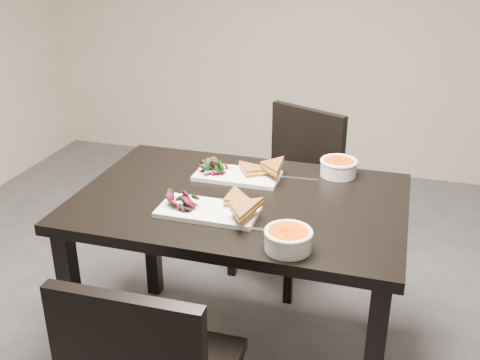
{
  "coord_description": "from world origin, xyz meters",
  "views": [
    {
      "loc": [
        0.15,
        -1.45,
        1.66
      ],
      "look_at": [
        -0.39,
        0.34,
        0.82
      ],
      "focal_mm": 42.22,
      "sensor_mm": 36.0,
      "label": 1
    }
  ],
  "objects_px": {
    "chair_far": "(293,184)",
    "plate_near": "(208,211)",
    "table": "(240,221)",
    "soup_bowl_far": "(339,166)",
    "soup_bowl_near": "(288,238)",
    "plate_far": "(237,176)"
  },
  "relations": [
    {
      "from": "table",
      "to": "plate_near",
      "type": "distance_m",
      "value": 0.2
    },
    {
      "from": "chair_far",
      "to": "plate_far",
      "type": "relative_size",
      "value": 2.55
    },
    {
      "from": "table",
      "to": "plate_far",
      "type": "xyz_separation_m",
      "value": [
        -0.06,
        0.17,
        0.11
      ]
    },
    {
      "from": "chair_far",
      "to": "soup_bowl_far",
      "type": "xyz_separation_m",
      "value": [
        0.27,
        -0.44,
        0.3
      ]
    },
    {
      "from": "chair_far",
      "to": "plate_near",
      "type": "height_order",
      "value": "chair_far"
    },
    {
      "from": "soup_bowl_near",
      "to": "plate_far",
      "type": "xyz_separation_m",
      "value": [
        -0.31,
        0.48,
        -0.03
      ]
    },
    {
      "from": "table",
      "to": "plate_near",
      "type": "relative_size",
      "value": 3.46
    },
    {
      "from": "soup_bowl_far",
      "to": "plate_near",
      "type": "bearing_deg",
      "value": -130.08
    },
    {
      "from": "soup_bowl_near",
      "to": "soup_bowl_far",
      "type": "bearing_deg",
      "value": 83.31
    },
    {
      "from": "plate_near",
      "to": "soup_bowl_near",
      "type": "distance_m",
      "value": 0.35
    },
    {
      "from": "soup_bowl_near",
      "to": "table",
      "type": "bearing_deg",
      "value": 128.46
    },
    {
      "from": "chair_far",
      "to": "soup_bowl_near",
      "type": "relative_size",
      "value": 5.63
    },
    {
      "from": "table",
      "to": "plate_far",
      "type": "distance_m",
      "value": 0.21
    },
    {
      "from": "chair_far",
      "to": "soup_bowl_far",
      "type": "bearing_deg",
      "value": -34.45
    },
    {
      "from": "chair_far",
      "to": "soup_bowl_far",
      "type": "relative_size",
      "value": 5.7
    },
    {
      "from": "table",
      "to": "plate_near",
      "type": "height_order",
      "value": "plate_near"
    },
    {
      "from": "plate_near",
      "to": "soup_bowl_near",
      "type": "bearing_deg",
      "value": -26.42
    },
    {
      "from": "soup_bowl_near",
      "to": "plate_far",
      "type": "relative_size",
      "value": 0.45
    },
    {
      "from": "chair_far",
      "to": "plate_near",
      "type": "xyz_separation_m",
      "value": [
        -0.12,
        -0.9,
        0.27
      ]
    },
    {
      "from": "table",
      "to": "chair_far",
      "type": "bearing_deg",
      "value": 86.0
    },
    {
      "from": "soup_bowl_near",
      "to": "plate_far",
      "type": "height_order",
      "value": "soup_bowl_near"
    },
    {
      "from": "plate_near",
      "to": "soup_bowl_near",
      "type": "height_order",
      "value": "soup_bowl_near"
    }
  ]
}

